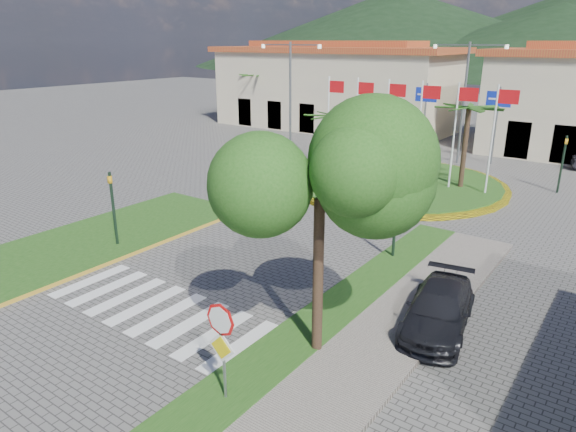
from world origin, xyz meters
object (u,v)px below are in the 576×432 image
Objects in this scene: deciduous_tree at (320,168)px; car_side_right at (439,309)px; white_van at (319,121)px; roundabout_island at (395,183)px; stop_sign at (222,338)px; car_dark_a at (411,139)px.

car_side_right is at bearing 54.90° from deciduous_tree.
roundabout_island is at bearing -121.14° from white_van.
roundabout_island is 20.69m from stop_sign.
roundabout_island is 2.59× the size of white_van.
stop_sign is 6.90m from car_side_right.
deciduous_tree reaches higher than car_side_right.
deciduous_tree reaches higher than car_dark_a.
deciduous_tree is 30.78m from car_dark_a.
stop_sign is 0.39× the size of deciduous_tree.
white_van is (-14.83, 14.91, 0.51)m from roundabout_island.
car_dark_a is at bearing 104.47° from car_side_right.
stop_sign reaches higher than white_van.
car_dark_a is at bearing 109.10° from roundabout_island.
car_side_right is at bearing 65.54° from stop_sign.
white_van is at bearing 119.44° from stop_sign.
stop_sign reaches higher than car_dark_a.
stop_sign is 4.59m from deciduous_tree.
deciduous_tree is 5.97m from car_side_right.
car_side_right is (7.71, -13.85, 0.44)m from roundabout_island.
stop_sign is 40.14m from white_van.
stop_sign is at bearing -101.18° from deciduous_tree.
deciduous_tree is (0.60, 3.04, 3.38)m from stop_sign.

